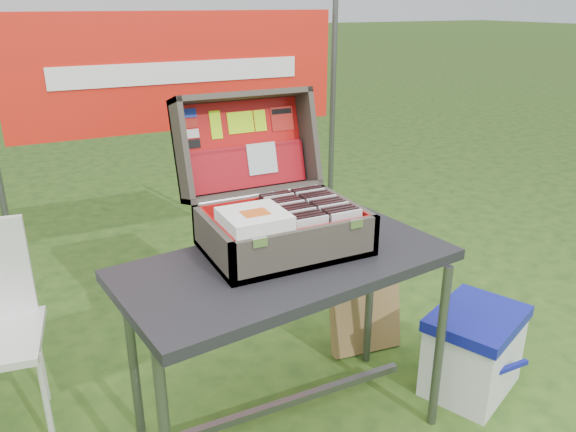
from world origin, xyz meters
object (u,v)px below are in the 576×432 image
cooler (473,351)px  table (288,348)px  suitcase (276,178)px  cardboard_box (365,315)px

cooler → table: bearing=147.2°
cooler → suitcase: bearing=137.1°
cooler → cardboard_box: 0.53m
table → cardboard_box: 0.70m
suitcase → cardboard_box: 1.01m
suitcase → cardboard_box: bearing=18.3°
cardboard_box → cooler: bearing=-55.2°
table → cooler: bearing=-16.8°
suitcase → cardboard_box: size_ratio=1.54×
table → cooler: 0.87m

